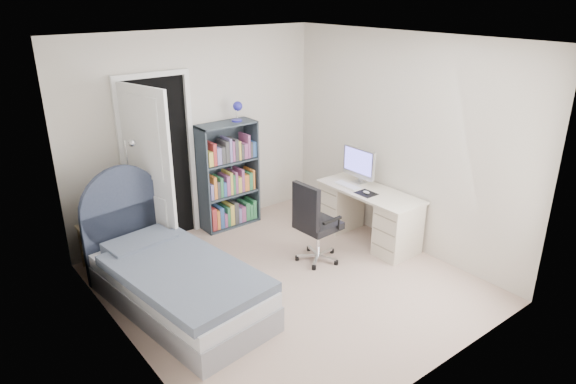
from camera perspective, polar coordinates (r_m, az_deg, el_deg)
room_shell at (r=5.02m, az=-0.08°, el=2.20°), size 3.50×3.70×2.60m
door at (r=5.98m, az=-14.87°, el=2.53°), size 0.92×0.81×2.06m
bed at (r=5.19m, az=-12.57°, el=-9.51°), size 1.17×2.10×1.23m
nightstand at (r=6.01m, az=-20.20°, el=-4.65°), size 0.41×0.41×0.60m
floor_lamp at (r=5.97m, az=-16.55°, el=-2.29°), size 0.21×0.21×1.44m
bookcase at (r=6.66m, az=-6.62°, el=1.37°), size 0.77×0.33×1.63m
desk at (r=6.38m, az=8.86°, el=-2.27°), size 0.54×1.35×1.11m
office_chair at (r=5.72m, az=2.84°, el=-3.08°), size 0.50×0.51×0.97m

